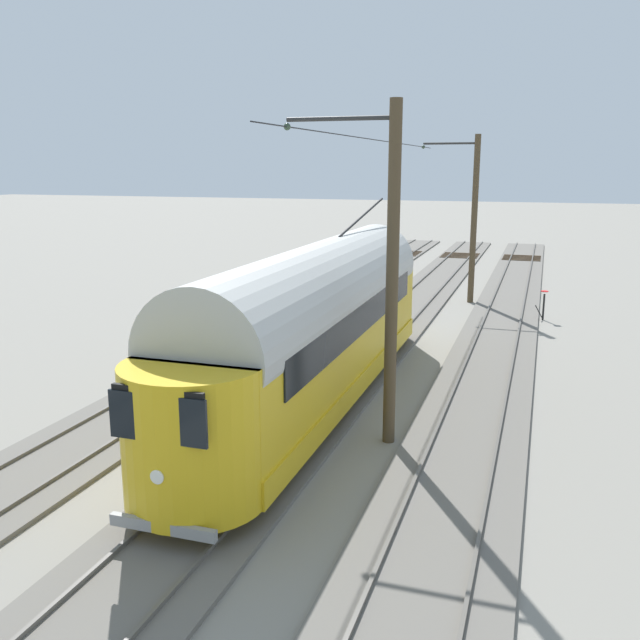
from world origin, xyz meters
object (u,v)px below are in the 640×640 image
(vintage_streetcar, at_px, (317,322))
(catenary_pole_foreground, at_px, (473,217))
(catenary_pole_mid_near, at_px, (389,272))
(switch_stand, at_px, (543,304))

(vintage_streetcar, height_order, catenary_pole_foreground, catenary_pole_foreground)
(catenary_pole_foreground, relative_size, catenary_pole_mid_near, 1.00)
(vintage_streetcar, xyz_separation_m, catenary_pole_foreground, (-2.39, -15.59, 1.75))
(catenary_pole_mid_near, distance_m, switch_stand, 15.45)
(vintage_streetcar, height_order, catenary_pole_mid_near, catenary_pole_mid_near)
(switch_stand, bearing_deg, vintage_streetcar, 65.56)
(switch_stand, bearing_deg, catenary_pole_mid_near, 77.16)
(catenary_pole_foreground, xyz_separation_m, switch_stand, (-3.35, 2.95, -3.30))
(vintage_streetcar, height_order, switch_stand, vintage_streetcar)
(vintage_streetcar, xyz_separation_m, switch_stand, (-5.75, -12.64, -1.55))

